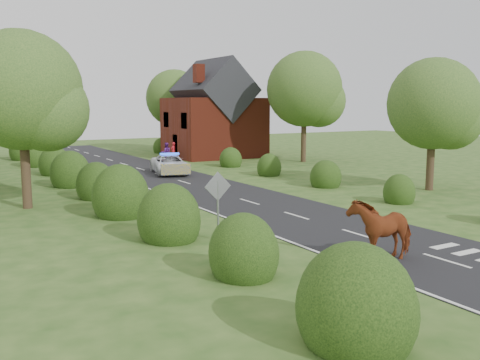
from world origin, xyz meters
TOP-DOWN VIEW (x-y plane):
  - ground at (0.00, 0.00)m, footprint 120.00×120.00m
  - road at (0.00, 15.00)m, footprint 6.00×70.00m
  - road_markings at (-1.60, 12.93)m, footprint 4.96×70.00m
  - hedgerow_left at (-6.51, 11.69)m, footprint 2.75×50.41m
  - hedgerow_right at (6.60, 11.21)m, footprint 2.10×45.78m
  - tree_left_a at (-9.75, 11.86)m, footprint 5.74×5.60m
  - tree_right_a at (11.23, 5.87)m, footprint 5.33×5.20m
  - tree_right_b at (14.29, 21.84)m, footprint 6.56×6.40m
  - tree_right_c at (9.27, 37.85)m, footprint 6.15×6.00m
  - road_sign at (-5.00, 2.00)m, footprint 1.06×0.08m
  - house at (9.49, 30.00)m, footprint 8.00×7.40m
  - cow at (-1.52, -2.62)m, footprint 2.42×1.41m
  - police_van at (0.90, 20.38)m, footprint 3.29×5.26m
  - pedestrian_red at (4.79, 28.73)m, footprint 0.70×0.62m
  - pedestrian_purple at (3.51, 27.31)m, footprint 0.96×0.83m

SIDE VIEW (x-z plane):
  - ground at x=0.00m, z-range 0.00..0.00m
  - road at x=0.00m, z-range 0.00..0.02m
  - road_markings at x=-1.60m, z-range 0.02..0.03m
  - hedgerow_right at x=6.60m, z-range -0.50..1.60m
  - police_van at x=0.90m, z-range -0.07..1.42m
  - hedgerow_left at x=-6.51m, z-range -0.75..2.25m
  - pedestrian_red at x=4.79m, z-range 0.00..1.62m
  - cow at x=-1.52m, z-range 0.00..1.65m
  - pedestrian_purple at x=3.51m, z-range 0.00..1.71m
  - road_sign at x=-5.00m, z-range 0.39..2.92m
  - house at x=9.49m, z-range -0.80..8.37m
  - tree_right_a at x=11.23m, z-range 0.96..8.52m
  - tree_left_a at x=-9.75m, z-range 1.15..9.53m
  - tree_right_c at x=9.27m, z-range 1.05..9.63m
  - tree_right_b at x=14.29m, z-range 1.24..10.64m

